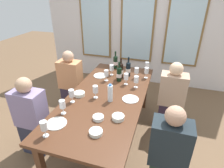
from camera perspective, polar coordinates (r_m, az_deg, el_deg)
ground_plane at (r=2.97m, az=-1.46°, el=-15.77°), size 12.00×12.00×0.00m
back_wall_with_windows at (r=4.22m, az=7.88°, el=19.37°), size 4.19×0.10×2.90m
dining_table at (r=2.56m, az=-1.64°, el=-4.85°), size 0.99×2.14×0.74m
white_plate_0 at (r=2.44m, az=5.59°, el=-4.61°), size 0.21×0.21×0.01m
white_plate_1 at (r=3.07m, az=-3.54°, el=2.55°), size 0.22×0.22×0.01m
white_plate_2 at (r=2.13m, az=-16.52°, el=-11.37°), size 0.22×0.22×0.01m
wine_bottle_0 at (r=2.85m, az=2.16°, el=3.08°), size 0.08×0.08×0.31m
wine_bottle_1 at (r=3.03m, az=4.92°, el=4.59°), size 0.08×0.08×0.32m
wine_bottle_2 at (r=3.32m, az=1.04°, el=6.72°), size 0.08×0.08×0.31m
wine_bottle_3 at (r=2.96m, az=2.68°, el=4.19°), size 0.08×0.08×0.33m
tasting_bowl_0 at (r=2.10m, az=-4.19°, el=-10.13°), size 0.12×0.12×0.04m
tasting_bowl_1 at (r=2.10m, az=1.88°, el=-10.05°), size 0.14×0.14×0.05m
tasting_bowl_2 at (r=2.55m, az=-9.85°, el=-2.99°), size 0.14×0.14×0.05m
tasting_bowl_3 at (r=1.93m, az=-4.90°, el=-14.35°), size 0.14×0.14×0.04m
water_bottle at (r=2.35m, az=-0.55°, el=-2.81°), size 0.06×0.06×0.24m
wine_glass_0 at (r=2.76m, az=4.31°, el=2.11°), size 0.07×0.07×0.17m
wine_glass_1 at (r=2.69m, az=7.36°, el=1.30°), size 0.07×0.07×0.17m
wine_glass_2 at (r=3.05m, az=-0.10°, el=4.88°), size 0.07×0.07×0.17m
wine_glass_3 at (r=2.20m, az=-14.82°, el=-6.02°), size 0.07×0.07×0.17m
wine_glass_4 at (r=1.95m, az=-19.93°, el=-11.99°), size 0.07×0.07×0.17m
wine_glass_5 at (r=3.00m, az=10.40°, el=3.88°), size 0.07×0.07×0.17m
wine_glass_6 at (r=2.86m, az=-1.74°, el=3.23°), size 0.07×0.07×0.17m
wine_glass_7 at (r=3.23m, az=10.56°, el=5.60°), size 0.07×0.07×0.17m
wine_glass_8 at (r=2.97m, az=7.46°, el=3.95°), size 0.07×0.07×0.17m
wine_glass_9 at (r=2.43m, az=-5.05°, el=-1.76°), size 0.07×0.07×0.17m
wine_glass_10 at (r=2.38m, az=-12.14°, el=-2.94°), size 0.07×0.07×0.17m
seated_person_0 at (r=3.38m, az=-12.33°, el=0.31°), size 0.38×0.24×1.11m
seated_person_1 at (r=2.99m, az=17.50°, el=-4.27°), size 0.38×0.24×1.11m
seated_person_2 at (r=2.67m, az=-23.10°, el=-9.63°), size 0.38×0.24×1.11m
seated_person_3 at (r=2.11m, az=16.55°, el=-19.90°), size 0.38×0.24×1.11m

